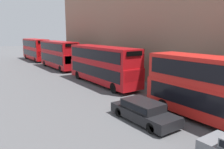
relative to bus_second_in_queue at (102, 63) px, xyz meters
The scene contains 5 objects.
bus_second_in_queue is the anchor object (origin of this frame).
bus_third_in_queue 13.11m from the bus_second_in_queue, 90.00° to the left, with size 2.59×10.33×4.30m.
bus_trailing 25.97m from the bus_second_in_queue, 90.00° to the left, with size 2.59×10.66×4.36m.
car_hatchback 11.03m from the bus_second_in_queue, 108.16° to the right, with size 1.88×4.78×1.33m.
pedestrian 3.74m from the bus_second_in_queue, 46.11° to the left, with size 0.36×0.36×1.78m.
Camera 1 is at (-11.05, -1.61, 5.65)m, focal length 35.00 mm.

